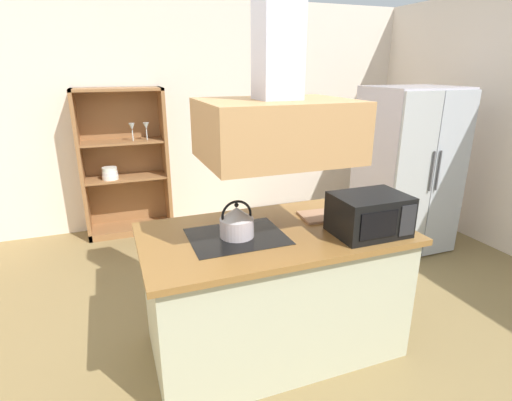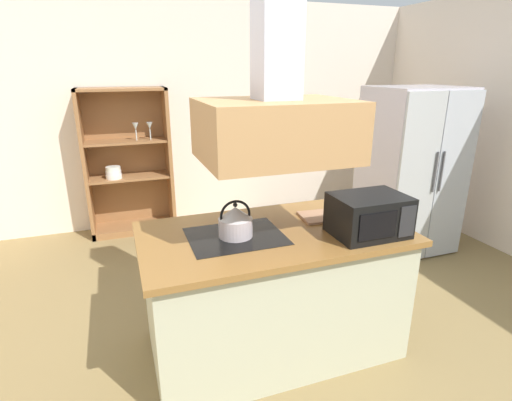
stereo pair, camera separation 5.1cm
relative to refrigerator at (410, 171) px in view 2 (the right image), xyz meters
name	(u,v)px [view 2 (the right image)]	position (x,y,z in m)	size (l,w,h in m)	color
ground_plane	(283,360)	(-2.00, -1.27, -0.87)	(7.80, 7.80, 0.00)	olive
wall_back	(191,115)	(-2.00, 1.73, 0.48)	(6.00, 0.12, 2.70)	silver
kitchen_island	(273,290)	(-2.01, -1.09, -0.42)	(1.74, 0.96, 0.90)	#BABC9E
range_hood	(276,108)	(-2.01, -1.09, 0.82)	(0.90, 0.70, 1.32)	#B48350
refrigerator	(410,171)	(0.00, 0.00, 0.00)	(0.90, 0.77, 1.74)	#BDB5BF
dish_cabinet	(129,170)	(-2.82, 1.51, -0.12)	(0.98, 0.40, 1.70)	#98653B
kettle	(235,222)	(-2.27, -1.09, 0.13)	(0.22, 0.22, 0.24)	#BEB2B7
cutting_board	(325,216)	(-1.57, -0.98, 0.04)	(0.34, 0.24, 0.02)	tan
microwave	(369,215)	(-1.46, -1.34, 0.16)	(0.46, 0.35, 0.26)	black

